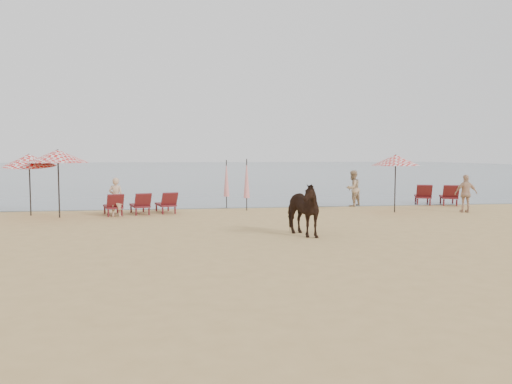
# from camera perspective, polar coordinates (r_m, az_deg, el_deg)

# --- Properties ---
(ground) EXTENTS (120.00, 120.00, 0.00)m
(ground) POSITION_cam_1_polar(r_m,az_deg,el_deg) (12.59, 3.40, -6.68)
(ground) COLOR tan
(ground) RESTS_ON ground
(sea) EXTENTS (160.00, 140.00, 0.06)m
(sea) POSITION_cam_1_polar(r_m,az_deg,el_deg) (92.16, -6.94, 2.76)
(sea) COLOR #51606B
(sea) RESTS_ON ground
(lounger_cluster_left) EXTENTS (3.06, 2.26, 0.60)m
(lounger_cluster_left) POSITION_cam_1_polar(r_m,az_deg,el_deg) (20.56, -13.04, -1.35)
(lounger_cluster_left) COLOR maroon
(lounger_cluster_left) RESTS_ON ground
(lounger_cluster_right) EXTENTS (2.42, 2.38, 0.67)m
(lounger_cluster_right) POSITION_cam_1_polar(r_m,az_deg,el_deg) (25.32, 19.89, -0.34)
(lounger_cluster_right) COLOR maroon
(lounger_cluster_right) RESTS_ON ground
(umbrella_open_left_a) EXTENTS (2.28, 2.28, 2.60)m
(umbrella_open_left_a) POSITION_cam_1_polar(r_m,az_deg,el_deg) (20.31, -21.71, 3.81)
(umbrella_open_left_a) COLOR black
(umbrella_open_left_a) RESTS_ON ground
(umbrella_open_left_b) EXTENTS (1.98, 2.01, 2.52)m
(umbrella_open_left_b) POSITION_cam_1_polar(r_m,az_deg,el_deg) (21.44, -24.50, 3.33)
(umbrella_open_left_b) COLOR black
(umbrella_open_left_b) RESTS_ON ground
(umbrella_open_right) EXTENTS (1.97, 1.97, 2.41)m
(umbrella_open_right) POSITION_cam_1_polar(r_m,az_deg,el_deg) (21.44, 15.66, 3.51)
(umbrella_open_right) COLOR black
(umbrella_open_right) RESTS_ON ground
(umbrella_closed_left) EXTENTS (0.26, 0.26, 2.17)m
(umbrella_closed_left) POSITION_cam_1_polar(r_m,az_deg,el_deg) (22.33, -3.40, 1.55)
(umbrella_closed_left) COLOR black
(umbrella_closed_left) RESTS_ON ground
(umbrella_closed_right) EXTENTS (0.27, 0.27, 2.22)m
(umbrella_closed_right) POSITION_cam_1_polar(r_m,az_deg,el_deg) (21.36, -1.07, 1.52)
(umbrella_closed_right) COLOR black
(umbrella_closed_right) RESTS_ON ground
(cow) EXTENTS (1.40, 2.05, 1.59)m
(cow) POSITION_cam_1_polar(r_m,az_deg,el_deg) (14.78, 5.03, -1.95)
(cow) COLOR black
(cow) RESTS_ON ground
(beachgoer_left) EXTENTS (0.61, 0.46, 1.51)m
(beachgoer_left) POSITION_cam_1_polar(r_m,az_deg,el_deg) (20.06, -15.71, -0.56)
(beachgoer_left) COLOR tan
(beachgoer_left) RESTS_ON ground
(beachgoer_right_a) EXTENTS (1.02, 0.97, 1.67)m
(beachgoer_right_a) POSITION_cam_1_polar(r_m,az_deg,el_deg) (23.59, 11.00, 0.41)
(beachgoer_right_a) COLOR tan
(beachgoer_right_a) RESTS_ON ground
(beachgoer_right_b) EXTENTS (0.98, 0.54, 1.58)m
(beachgoer_right_b) POSITION_cam_1_polar(r_m,az_deg,el_deg) (22.44, 22.87, -0.16)
(beachgoer_right_b) COLOR tan
(beachgoer_right_b) RESTS_ON ground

